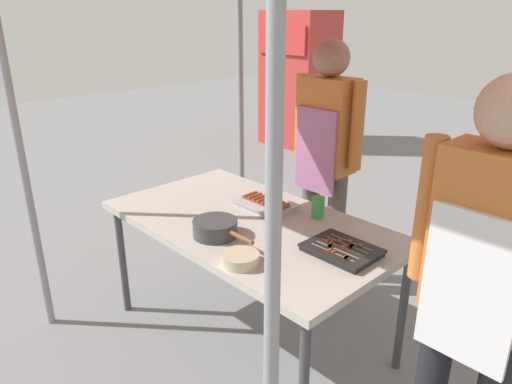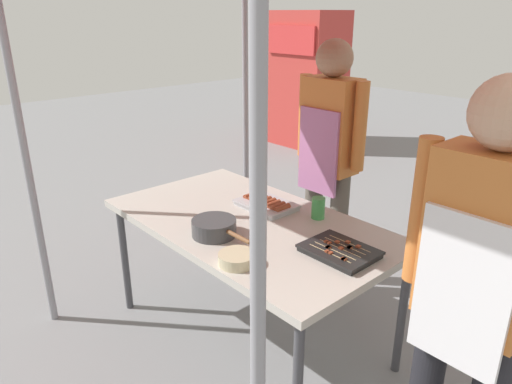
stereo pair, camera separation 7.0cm
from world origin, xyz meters
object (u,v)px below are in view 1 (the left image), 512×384
Objects in this scene: tray_meat_skewers at (342,250)px; cooking_wok at (216,227)px; stall_table at (249,229)px; tray_grilled_sausages at (266,204)px; vendor_woman at (326,148)px; customer_nearby at (482,278)px; drink_cup_near_edge at (318,207)px; neighbor_stall_left at (298,80)px; condiment_bowl at (241,259)px.

cooking_wok is (-0.55, -0.31, 0.03)m from tray_meat_skewers.
tray_grilled_sausages is at bearing 109.32° from stall_table.
customer_nearby is (1.34, -0.87, -0.01)m from vendor_woman.
tray_meat_skewers is (0.63, -0.13, -0.00)m from tray_grilled_sausages.
tray_meat_skewers is 0.20× the size of customer_nearby.
drink_cup_near_edge is at bearing 124.84° from vendor_woman.
tray_grilled_sausages is 1.35m from customer_nearby.
vendor_woman reaches higher than tray_grilled_sausages.
vendor_woman is at bearing 97.18° from stall_table.
neighbor_stall_left reaches higher than vendor_woman.
tray_meat_skewers is 4.77m from neighbor_stall_left.
vendor_woman is at bearing 92.96° from tray_grilled_sausages.
condiment_bowl is 0.66m from drink_cup_near_edge.
stall_table is 0.21m from tray_grilled_sausages.
condiment_bowl reaches higher than tray_meat_skewers.
cooking_wok is (0.09, -0.44, 0.02)m from tray_grilled_sausages.
neighbor_stall_left is (-2.67, 3.31, 0.14)m from tray_grilled_sausages.
stall_table is 4.89× the size of tray_meat_skewers.
drink_cup_near_edge is 0.07× the size of customer_nearby.
neighbor_stall_left is at bearing 128.95° from tray_grilled_sausages.
drink_cup_near_edge is at bearing 20.18° from tray_grilled_sausages.
cooking_wok is at bearing -173.12° from customer_nearby.
drink_cup_near_edge reaches higher than stall_table.
tray_grilled_sausages is 0.32m from drink_cup_near_edge.
neighbor_stall_left is (-2.64, 2.73, -0.07)m from vendor_woman.
cooking_wok is at bearing -110.71° from drink_cup_near_edge.
stall_table is 0.58m from tray_meat_skewers.
stall_table is 0.88× the size of neighbor_stall_left.
tray_grilled_sausages is (-0.07, 0.19, 0.07)m from stall_table.
condiment_bowl is 1.21m from vendor_woman.
tray_grilled_sausages is at bearing -51.05° from neighbor_stall_left.
condiment_bowl is (0.30, -0.10, -0.02)m from cooking_wok.
cooking_wok is 0.23× the size of vendor_woman.
vendor_woman is (-0.12, 1.01, 0.19)m from cooking_wok.
stall_table is 0.82m from vendor_woman.
neighbor_stall_left reaches higher than tray_meat_skewers.
drink_cup_near_edge is 0.07× the size of vendor_woman.
tray_grilled_sausages is 0.45m from cooking_wok.
neighbor_stall_left reaches higher than tray_grilled_sausages.
condiment_bowl is at bearing -82.01° from drink_cup_near_edge.
condiment_bowl is 0.10× the size of vendor_woman.
neighbor_stall_left is at bearing 128.49° from condiment_bowl.
cooking_wok is at bearing -85.14° from stall_table.
tray_meat_skewers is at bearing -35.26° from drink_cup_near_edge.
tray_meat_skewers is 0.20× the size of vendor_woman.
stall_table is 4.16× the size of cooking_wok.
condiment_bowl is at bearing -51.51° from neighbor_stall_left.
vendor_woman is (-0.66, 0.71, 0.22)m from tray_meat_skewers.
customer_nearby reaches higher than stall_table.
neighbor_stall_left is at bearing 126.39° from cooking_wok.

